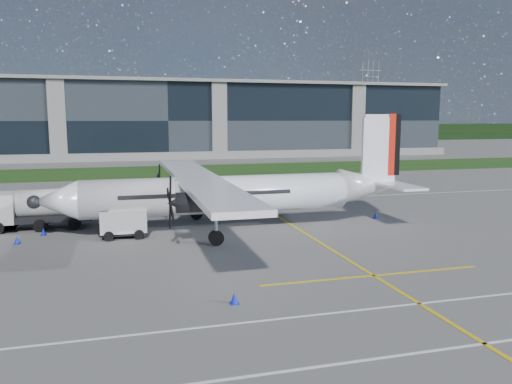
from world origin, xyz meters
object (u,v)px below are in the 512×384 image
baggage_tug (124,223)px  safety_cone_portwing (234,298)px  fuel_tanker_truck (31,209)px  ground_crew_person (114,220)px  safety_cone_tail (375,215)px  turboprop_aircraft (232,172)px  safety_cone_nose_stbd (43,232)px  pylon_east (370,100)px  safety_cone_fwd (17,240)px

baggage_tug → safety_cone_portwing: (4.45, -13.82, -0.71)m
fuel_tanker_truck → baggage_tug: size_ratio=2.39×
fuel_tanker_truck → ground_crew_person: 6.54m
fuel_tanker_truck → safety_cone_tail: bearing=-6.7°
turboprop_aircraft → baggage_tug: (-7.54, -0.49, -3.17)m
safety_cone_nose_stbd → fuel_tanker_truck: bearing=115.1°
safety_cone_portwing → pylon_east: bearing=60.4°
pylon_east → baggage_tug: 172.67m
turboprop_aircraft → safety_cone_fwd: size_ratio=55.02×
fuel_tanker_truck → safety_cone_portwing: size_ratio=15.33×
safety_cone_tail → safety_cone_portwing: size_ratio=1.00×
safety_cone_tail → ground_crew_person: bearing=-179.8°
safety_cone_nose_stbd → baggage_tug: bearing=-20.8°
ground_crew_person → safety_cone_nose_stbd: size_ratio=3.94×
safety_cone_tail → safety_cone_portwing: (-14.95, -15.10, 0.00)m
baggage_tug → ground_crew_person: size_ratio=1.63×
pylon_east → ground_crew_person: (-94.72, -142.87, -14.02)m
safety_cone_tail → safety_cone_portwing: bearing=-134.7°
pylon_east → turboprop_aircraft: bearing=-121.1°
fuel_tanker_truck → safety_cone_fwd: (-0.22, -4.37, -1.19)m
turboprop_aircraft → safety_cone_nose_stbd: 13.49m
ground_crew_person → pylon_east: bearing=-36.9°
safety_cone_nose_stbd → safety_cone_portwing: same height
safety_cone_nose_stbd → safety_cone_portwing: bearing=-58.4°
safety_cone_tail → turboprop_aircraft: bearing=-176.2°
safety_cone_tail → safety_cone_nose_stbd: (-24.69, 0.73, 0.00)m
fuel_tanker_truck → baggage_tug: 7.68m
pylon_east → baggage_tug: bearing=-123.2°
turboprop_aircraft → safety_cone_tail: turboprop_aircraft is taller
baggage_tug → safety_cone_fwd: 6.62m
ground_crew_person → safety_cone_fwd: bearing=98.9°
safety_cone_tail → safety_cone_nose_stbd: size_ratio=1.00×
safety_cone_portwing → ground_crew_person: bearing=108.6°
turboprop_aircraft → ground_crew_person: 8.76m
baggage_tug → ground_crew_person: 1.36m
pylon_east → safety_cone_nose_stbd: pylon_east is taller
safety_cone_nose_stbd → safety_cone_portwing: 18.59m
baggage_tug → safety_cone_nose_stbd: size_ratio=6.40×
fuel_tanker_truck → safety_cone_nose_stbd: fuel_tanker_truck is taller
pylon_east → baggage_tug: (-94.12, -144.09, -14.04)m
pylon_east → safety_cone_fwd: bearing=-124.9°
fuel_tanker_truck → ground_crew_person: (5.75, -3.07, -0.45)m
safety_cone_fwd → baggage_tug: bearing=0.7°
turboprop_aircraft → fuel_tanker_truck: turboprop_aircraft is taller
fuel_tanker_truck → ground_crew_person: fuel_tanker_truck is taller
fuel_tanker_truck → safety_cone_tail: size_ratio=15.33×
fuel_tanker_truck → safety_cone_portwing: (10.80, -18.11, -1.19)m
safety_cone_tail → safety_cone_fwd: (-25.97, -1.36, 0.00)m
pylon_east → turboprop_aircraft: (-86.58, -143.60, -10.87)m
turboprop_aircraft → fuel_tanker_truck: 14.65m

